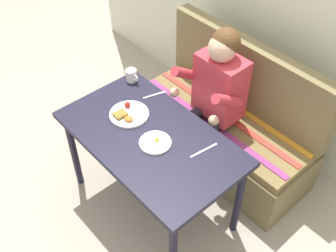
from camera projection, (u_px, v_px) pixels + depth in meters
ground_plane at (153, 203)px, 3.10m from camera, size 8.00×8.00×0.00m
table at (151, 145)px, 2.65m from camera, size 1.20×0.70×0.73m
couch at (227, 125)px, 3.23m from camera, size 1.44×0.56×1.00m
person at (213, 93)px, 2.88m from camera, size 0.45×0.61×1.21m
plate_breakfast at (128, 114)px, 2.72m from camera, size 0.26×0.26×0.05m
plate_eggs at (155, 143)px, 2.54m from camera, size 0.20×0.20×0.04m
coffee_mug at (131, 75)px, 2.96m from camera, size 0.12×0.08×0.09m
fork at (155, 95)px, 2.87m from camera, size 0.06×0.17×0.00m
knife at (204, 150)px, 2.50m from camera, size 0.04×0.20×0.00m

